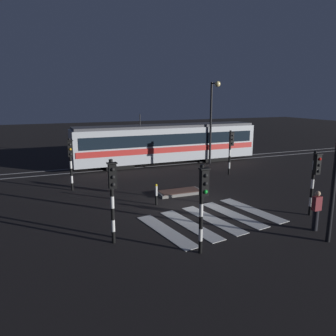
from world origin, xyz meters
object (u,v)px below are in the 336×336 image
traffic_light_kerb_mid_left (203,196)px  traffic_light_corner_far_left (70,157)px  street_lamp_trackside_right (213,112)px  traffic_light_corner_far_right (231,146)px  traffic_light_corner_near_right (315,174)px  tram (167,143)px  traffic_light_corner_near_left (112,189)px  pedestrian_waiting_at_kerb (316,210)px  bollard_island_edge (156,194)px

traffic_light_kerb_mid_left → traffic_light_corner_far_left: traffic_light_kerb_mid_left is taller
traffic_light_kerb_mid_left → street_lamp_trackside_right: bearing=58.7°
traffic_light_corner_far_right → traffic_light_corner_near_right: (-1.10, -8.61, -0.07)m
traffic_light_corner_near_right → tram: 14.31m
traffic_light_corner_near_left → pedestrian_waiting_at_kerb: traffic_light_corner_near_left is taller
traffic_light_kerb_mid_left → pedestrian_waiting_at_kerb: size_ratio=1.89×
street_lamp_trackside_right → tram: (-3.28, 1.71, -2.53)m
street_lamp_trackside_right → traffic_light_corner_near_left: bearing=-133.0°
traffic_light_corner_far_right → pedestrian_waiting_at_kerb: (-2.33, -9.98, -1.22)m
tram → street_lamp_trackside_right: bearing=-27.5°
traffic_light_corner_near_left → traffic_light_kerb_mid_left: size_ratio=1.01×
traffic_light_kerb_mid_left → bollard_island_edge: traffic_light_kerb_mid_left is taller
street_lamp_trackside_right → pedestrian_waiting_at_kerb: size_ratio=3.91×
street_lamp_trackside_right → pedestrian_waiting_at_kerb: bearing=-102.5°
street_lamp_trackside_right → traffic_light_corner_far_right: bearing=-100.8°
traffic_light_corner_near_left → street_lamp_trackside_right: (11.13, 11.93, 2.13)m
tram → traffic_light_kerb_mid_left: bearing=-108.3°
traffic_light_corner_near_right → traffic_light_kerb_mid_left: traffic_light_kerb_mid_left is taller
traffic_light_corner_near_left → traffic_light_corner_far_right: 13.12m
traffic_light_corner_far_left → pedestrian_waiting_at_kerb: (8.61, -10.09, -1.19)m
traffic_light_corner_near_right → tram: size_ratio=0.20×
traffic_light_corner_far_right → tram: (-2.53, 5.62, -0.35)m
bollard_island_edge → traffic_light_corner_near_right: bearing=-35.1°
traffic_light_corner_far_right → traffic_light_corner_far_left: bearing=179.4°
tram → bollard_island_edge: (-4.72, -9.91, -1.19)m
traffic_light_corner_far_right → traffic_light_kerb_mid_left: size_ratio=0.98×
traffic_light_kerb_mid_left → pedestrian_waiting_at_kerb: bearing=0.6°
traffic_light_kerb_mid_left → bollard_island_edge: bearing=85.4°
pedestrian_waiting_at_kerb → traffic_light_corner_near_right: bearing=48.2°
pedestrian_waiting_at_kerb → traffic_light_kerb_mid_left: bearing=-179.4°
traffic_light_corner_near_right → pedestrian_waiting_at_kerb: 2.16m
traffic_light_corner_near_right → pedestrian_waiting_at_kerb: traffic_light_corner_near_right is taller
traffic_light_corner_near_right → traffic_light_kerb_mid_left: bearing=-167.8°
traffic_light_kerb_mid_left → street_lamp_trackside_right: size_ratio=0.48×
traffic_light_corner_far_left → street_lamp_trackside_right: street_lamp_trackside_right is taller
traffic_light_corner_near_left → pedestrian_waiting_at_kerb: 8.39m
traffic_light_kerb_mid_left → tram: size_ratio=0.21×
traffic_light_corner_near_left → traffic_light_kerb_mid_left: 3.34m
pedestrian_waiting_at_kerb → traffic_light_corner_near_left: bearing=166.3°
traffic_light_corner_near_right → traffic_light_kerb_mid_left: 6.77m
traffic_light_corner_far_left → pedestrian_waiting_at_kerb: 13.32m
traffic_light_corner_near_left → bollard_island_edge: (3.12, 3.73, -1.59)m
traffic_light_kerb_mid_left → pedestrian_waiting_at_kerb: 5.53m
street_lamp_trackside_right → tram: 4.49m
traffic_light_corner_near_right → traffic_light_corner_far_left: 13.14m
traffic_light_corner_near_right → traffic_light_corner_far_left: bearing=138.5°
traffic_light_corner_near_right → pedestrian_waiting_at_kerb: size_ratio=1.79×
traffic_light_kerb_mid_left → street_lamp_trackside_right: (8.46, 13.94, 2.15)m
traffic_light_kerb_mid_left → street_lamp_trackside_right: street_lamp_trackside_right is taller
traffic_light_corner_far_left → street_lamp_trackside_right: bearing=18.0°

